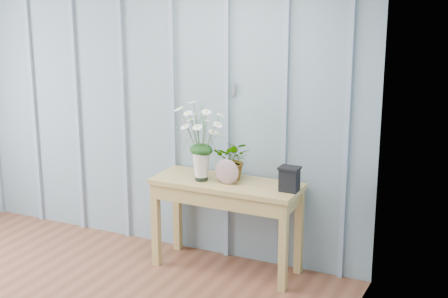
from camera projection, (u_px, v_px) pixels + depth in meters
The scene contains 6 objects.
room_shell at pixel (40, 32), 4.53m from camera, with size 4.00×4.50×2.50m.
sideboard at pixel (227, 195), 5.47m from camera, with size 1.20×0.45×0.75m.
daisy_vase at pixel (201, 131), 5.36m from camera, with size 0.46×0.35×0.65m.
spider_plant at pixel (233, 160), 5.45m from camera, with size 0.30×0.26×0.33m, color #123C12.
felt_disc_vessel at pixel (227, 172), 5.35m from camera, with size 0.20×0.06×0.20m, color #7E3E50.
carved_box at pixel (289, 179), 5.19m from camera, with size 0.16×0.12×0.19m.
Camera 1 is at (3.05, -2.70, 2.43)m, focal length 55.00 mm.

